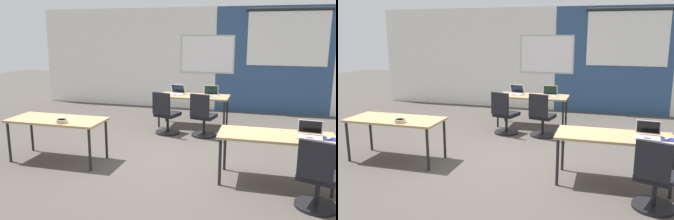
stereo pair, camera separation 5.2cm
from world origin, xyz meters
The scene contains 16 objects.
ground_plane centered at (0.00, 0.00, 0.00)m, with size 24.00×24.00×0.00m.
back_wall_assembly centered at (0.06, 4.20, 1.41)m, with size 10.00×0.27×2.80m.
desk_near_left centered at (-1.75, -0.60, 0.66)m, with size 1.60×0.70×0.72m.
desk_near_right centered at (1.75, -0.60, 0.66)m, with size 1.60×0.70×0.72m.
desk_far_center centered at (0.00, 2.20, 0.66)m, with size 1.60×0.70×0.72m.
laptop_near_right_end centered at (2.19, -0.60, 0.77)m, with size 0.36×0.35×0.22m.
mousepad_near_right_end centered at (2.43, -0.64, 0.72)m, with size 0.22×0.19×0.00m.
mouse_near_right_end centered at (2.43, -0.64, 0.74)m, with size 0.07×0.11×0.03m.
chair_near_right_end centered at (2.23, -1.30, 0.38)m, with size 0.56×0.61×0.92m.
laptop_far_left centered at (-0.41, 2.23, 0.77)m, with size 0.37×0.36×0.22m.
mousepad_far_left centered at (-0.68, 2.13, 0.72)m, with size 0.22×0.19×0.00m.
mouse_far_left centered at (-0.68, 2.13, 0.74)m, with size 0.07×0.11×0.03m.
chair_far_left centered at (-0.43, 1.40, 0.38)m, with size 0.55×0.60×0.92m.
laptop_far_right centered at (0.39, 2.22, 0.77)m, with size 0.35×0.31×0.23m.
chair_far_right centered at (0.36, 1.42, 0.38)m, with size 0.53×0.58×0.92m.
snack_bowl centered at (-1.52, -0.82, 0.76)m, with size 0.18×0.18×0.06m.
Camera 1 is at (1.56, -5.62, 2.13)m, focal length 37.89 mm.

